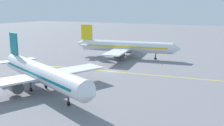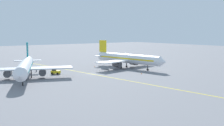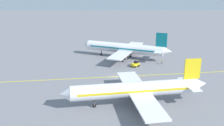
# 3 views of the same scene
# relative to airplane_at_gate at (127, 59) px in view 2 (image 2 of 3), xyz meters

# --- Properties ---
(ground_plane) EXTENTS (400.00, 400.00, 0.00)m
(ground_plane) POSITION_rel_airplane_at_gate_xyz_m (18.92, 4.43, -3.71)
(ground_plane) COLOR slate
(apron_yellow_centreline) EXTENTS (15.55, 119.09, 0.01)m
(apron_yellow_centreline) POSITION_rel_airplane_at_gate_xyz_m (18.92, 4.43, -3.71)
(apron_yellow_centreline) COLOR yellow
(apron_yellow_centreline) RESTS_ON ground
(airplane_at_gate) EXTENTS (28.47, 35.47, 10.60)m
(airplane_at_gate) POSITION_rel_airplane_at_gate_xyz_m (0.00, 0.00, 0.00)
(airplane_at_gate) COLOR white
(airplane_at_gate) RESTS_ON ground
(airplane_adjacent_stand) EXTENTS (27.87, 33.97, 10.60)m
(airplane_adjacent_stand) POSITION_rel_airplane_at_gate_xyz_m (39.91, 0.24, 0.00)
(airplane_adjacent_stand) COLOR white
(airplane_adjacent_stand) RESTS_ON ground
(baggage_tug_white) EXTENTS (3.11, 3.24, 2.11)m
(baggage_tug_white) POSITION_rel_airplane_at_gate_xyz_m (28.92, -2.61, -2.81)
(baggage_tug_white) COLOR gold
(baggage_tug_white) RESTS_ON ground
(ground_crew_worker) EXTENTS (0.58, 0.25, 1.68)m
(ground_crew_worker) POSITION_rel_airplane_at_gate_xyz_m (31.82, -12.29, -2.80)
(ground_crew_worker) COLOR #23232D
(ground_crew_worker) RESTS_ON ground
(traffic_cone_near_nose) EXTENTS (0.32, 0.32, 0.55)m
(traffic_cone_near_nose) POSITION_rel_airplane_at_gate_xyz_m (5.59, 14.31, -3.43)
(traffic_cone_near_nose) COLOR orange
(traffic_cone_near_nose) RESTS_ON ground
(traffic_cone_mid_apron) EXTENTS (0.32, 0.32, 0.55)m
(traffic_cone_mid_apron) POSITION_rel_airplane_at_gate_xyz_m (42.03, -11.86, -3.43)
(traffic_cone_mid_apron) COLOR orange
(traffic_cone_mid_apron) RESTS_ON ground
(traffic_cone_by_wingtip) EXTENTS (0.32, 0.32, 0.55)m
(traffic_cone_by_wingtip) POSITION_rel_airplane_at_gate_xyz_m (8.65, -9.72, -3.43)
(traffic_cone_by_wingtip) COLOR orange
(traffic_cone_by_wingtip) RESTS_ON ground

